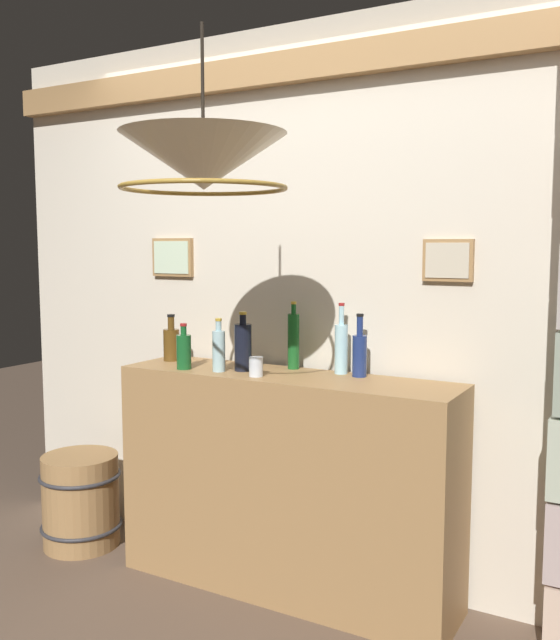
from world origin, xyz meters
The scene contains 12 objects.
panelled_rear_partition centered at (0.00, 1.10, 1.37)m, with size 3.65×0.15×2.60m.
bar_shelf_unit centered at (0.00, 0.82, 0.50)m, with size 1.58×0.40×1.00m, color #9E7547.
liquor_bottle_sherry centered at (-0.04, 0.97, 1.14)m, with size 0.05×0.05×0.32m.
liquor_bottle_bourbon centered at (-0.48, 0.71, 1.09)m, with size 0.07×0.07×0.21m.
liquor_bottle_vermouth centered at (-0.22, 0.81, 1.11)m, with size 0.08×0.08×0.27m.
liquor_bottle_brandy centered at (-0.30, 0.74, 1.10)m, with size 0.06×0.06×0.24m.
liquor_bottle_whiskey centered at (0.31, 0.94, 1.11)m, with size 0.06×0.06×0.28m.
liquor_bottle_tequila centered at (-0.68, 0.87, 1.09)m, with size 0.08×0.08×0.23m.
liquor_bottle_rye centered at (0.20, 0.97, 1.12)m, with size 0.06×0.06×0.32m.
glass_tumbler_rocks centered at (-0.09, 0.72, 1.04)m, with size 0.06×0.06×0.09m.
pendant_lamp centered at (0.07, 0.12, 1.85)m, with size 0.58×0.58×0.56m.
wooden_barrel centered at (-1.17, 0.71, 0.24)m, with size 0.42×0.42×0.48m.
Camera 1 is at (1.50, -1.86, 1.58)m, focal length 39.22 mm.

